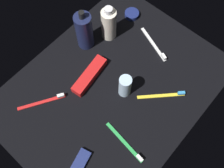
{
  "coord_description": "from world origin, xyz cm",
  "views": [
    {
      "loc": [
        29.3,
        25.94,
        90.25
      ],
      "look_at": [
        0.0,
        0.0,
        3.0
      ],
      "focal_mm": 41.19,
      "sensor_mm": 36.0,
      "label": 1
    }
  ],
  "objects_px": {
    "lotion_bottle": "(84,31)",
    "deodorant_stick": "(125,86)",
    "toothbrush_green": "(126,144)",
    "bodywash_bottle": "(109,24)",
    "toothbrush_white": "(155,46)",
    "toothpaste_box_red": "(90,75)",
    "snack_bar_navy": "(79,165)",
    "cream_tin_right": "(132,14)",
    "toothbrush_yellow": "(164,95)",
    "toothbrush_red": "(44,101)"
  },
  "relations": [
    {
      "from": "snack_bar_navy",
      "to": "cream_tin_right",
      "type": "xyz_separation_m",
      "value": [
        -0.6,
        -0.27,
        0.0
      ]
    },
    {
      "from": "cream_tin_right",
      "to": "snack_bar_navy",
      "type": "bearing_deg",
      "value": 24.14
    },
    {
      "from": "toothbrush_yellow",
      "to": "cream_tin_right",
      "type": "xyz_separation_m",
      "value": [
        -0.21,
        -0.33,
        0.0
      ]
    },
    {
      "from": "toothpaste_box_red",
      "to": "snack_bar_navy",
      "type": "height_order",
      "value": "toothpaste_box_red"
    },
    {
      "from": "bodywash_bottle",
      "to": "toothbrush_white",
      "type": "bearing_deg",
      "value": 114.7
    },
    {
      "from": "bodywash_bottle",
      "to": "toothbrush_red",
      "type": "bearing_deg",
      "value": 2.97
    },
    {
      "from": "deodorant_stick",
      "to": "toothbrush_yellow",
      "type": "distance_m",
      "value": 0.16
    },
    {
      "from": "bodywash_bottle",
      "to": "toothpaste_box_red",
      "type": "distance_m",
      "value": 0.22
    },
    {
      "from": "toothbrush_green",
      "to": "toothpaste_box_red",
      "type": "xyz_separation_m",
      "value": [
        -0.1,
        -0.28,
        0.01
      ]
    },
    {
      "from": "lotion_bottle",
      "to": "snack_bar_navy",
      "type": "distance_m",
      "value": 0.49
    },
    {
      "from": "toothbrush_red",
      "to": "snack_bar_navy",
      "type": "distance_m",
      "value": 0.27
    },
    {
      "from": "deodorant_stick",
      "to": "toothbrush_white",
      "type": "xyz_separation_m",
      "value": [
        -0.24,
        -0.04,
        -0.05
      ]
    },
    {
      "from": "cream_tin_right",
      "to": "bodywash_bottle",
      "type": "bearing_deg",
      "value": -2.87
    },
    {
      "from": "toothbrush_green",
      "to": "cream_tin_right",
      "type": "bearing_deg",
      "value": -142.15
    },
    {
      "from": "toothpaste_box_red",
      "to": "cream_tin_right",
      "type": "xyz_separation_m",
      "value": [
        -0.34,
        -0.07,
        -0.01
      ]
    },
    {
      "from": "toothbrush_red",
      "to": "toothbrush_yellow",
      "type": "relative_size",
      "value": 1.16
    },
    {
      "from": "bodywash_bottle",
      "to": "toothbrush_green",
      "type": "bearing_deg",
      "value": 49.32
    },
    {
      "from": "deodorant_stick",
      "to": "toothbrush_yellow",
      "type": "xyz_separation_m",
      "value": [
        -0.09,
        0.12,
        -0.05
      ]
    },
    {
      "from": "toothbrush_green",
      "to": "toothpaste_box_red",
      "type": "relative_size",
      "value": 1.02
    },
    {
      "from": "toothbrush_white",
      "to": "toothbrush_red",
      "type": "bearing_deg",
      "value": -18.92
    },
    {
      "from": "lotion_bottle",
      "to": "toothpaste_box_red",
      "type": "height_order",
      "value": "lotion_bottle"
    },
    {
      "from": "toothbrush_white",
      "to": "toothbrush_yellow",
      "type": "xyz_separation_m",
      "value": [
        0.15,
        0.16,
        0.0
      ]
    },
    {
      "from": "deodorant_stick",
      "to": "cream_tin_right",
      "type": "relative_size",
      "value": 1.7
    },
    {
      "from": "lotion_bottle",
      "to": "toothpaste_box_red",
      "type": "distance_m",
      "value": 0.17
    },
    {
      "from": "lotion_bottle",
      "to": "toothbrush_red",
      "type": "relative_size",
      "value": 1.2
    },
    {
      "from": "lotion_bottle",
      "to": "snack_bar_navy",
      "type": "relative_size",
      "value": 1.85
    },
    {
      "from": "toothbrush_green",
      "to": "toothbrush_yellow",
      "type": "xyz_separation_m",
      "value": [
        -0.23,
        -0.01,
        0.0
      ]
    },
    {
      "from": "toothbrush_yellow",
      "to": "cream_tin_right",
      "type": "relative_size",
      "value": 2.22
    },
    {
      "from": "toothpaste_box_red",
      "to": "cream_tin_right",
      "type": "relative_size",
      "value": 2.84
    },
    {
      "from": "toothbrush_white",
      "to": "toothpaste_box_red",
      "type": "distance_m",
      "value": 0.3
    },
    {
      "from": "toothbrush_red",
      "to": "cream_tin_right",
      "type": "height_order",
      "value": "toothbrush_red"
    },
    {
      "from": "lotion_bottle",
      "to": "snack_bar_navy",
      "type": "height_order",
      "value": "lotion_bottle"
    },
    {
      "from": "toothbrush_white",
      "to": "toothbrush_red",
      "type": "xyz_separation_m",
      "value": [
        0.47,
        -0.16,
        0.0
      ]
    },
    {
      "from": "toothbrush_red",
      "to": "toothbrush_green",
      "type": "bearing_deg",
      "value": 103.7
    },
    {
      "from": "toothbrush_white",
      "to": "toothbrush_green",
      "type": "relative_size",
      "value": 0.96
    },
    {
      "from": "deodorant_stick",
      "to": "toothbrush_red",
      "type": "relative_size",
      "value": 0.66
    },
    {
      "from": "cream_tin_right",
      "to": "deodorant_stick",
      "type": "bearing_deg",
      "value": 35.33
    },
    {
      "from": "lotion_bottle",
      "to": "toothbrush_green",
      "type": "bearing_deg",
      "value": 62.1
    },
    {
      "from": "lotion_bottle",
      "to": "toothbrush_green",
      "type": "distance_m",
      "value": 0.45
    },
    {
      "from": "toothpaste_box_red",
      "to": "toothbrush_yellow",
      "type": "bearing_deg",
      "value": 108.04
    },
    {
      "from": "toothbrush_yellow",
      "to": "snack_bar_navy",
      "type": "bearing_deg",
      "value": -9.11
    },
    {
      "from": "toothbrush_white",
      "to": "snack_bar_navy",
      "type": "relative_size",
      "value": 1.66
    },
    {
      "from": "toothbrush_yellow",
      "to": "toothpaste_box_red",
      "type": "xyz_separation_m",
      "value": [
        0.13,
        -0.26,
        0.01
      ]
    },
    {
      "from": "toothpaste_box_red",
      "to": "bodywash_bottle",
      "type": "bearing_deg",
      "value": -166.9
    },
    {
      "from": "lotion_bottle",
      "to": "deodorant_stick",
      "type": "xyz_separation_m",
      "value": [
        0.06,
        0.26,
        -0.03
      ]
    },
    {
      "from": "toothbrush_white",
      "to": "cream_tin_right",
      "type": "xyz_separation_m",
      "value": [
        -0.06,
        -0.17,
        0.0
      ]
    },
    {
      "from": "bodywash_bottle",
      "to": "toothbrush_red",
      "type": "relative_size",
      "value": 1.02
    },
    {
      "from": "toothbrush_green",
      "to": "snack_bar_navy",
      "type": "xyz_separation_m",
      "value": [
        0.16,
        -0.08,
        0.0
      ]
    },
    {
      "from": "lotion_bottle",
      "to": "toothbrush_white",
      "type": "xyz_separation_m",
      "value": [
        -0.18,
        0.22,
        -0.08
      ]
    },
    {
      "from": "toothbrush_red",
      "to": "toothbrush_yellow",
      "type": "height_order",
      "value": "same"
    }
  ]
}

